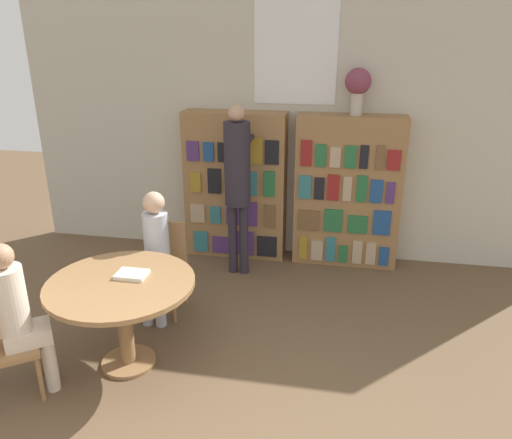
{
  "coord_description": "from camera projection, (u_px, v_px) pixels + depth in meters",
  "views": [
    {
      "loc": [
        0.61,
        -1.87,
        2.59
      ],
      "look_at": [
        -0.12,
        2.07,
        1.05
      ],
      "focal_mm": 35.0,
      "sensor_mm": 36.0,
      "label": 1
    }
  ],
  "objects": [
    {
      "name": "open_book_on_table",
      "position": [
        132.0,
        274.0,
        3.93
      ],
      "size": [
        0.24,
        0.18,
        0.03
      ],
      "color": "silver",
      "rests_on": "reading_table"
    },
    {
      "name": "reading_table",
      "position": [
        122.0,
        297.0,
        3.9
      ],
      "size": [
        1.15,
        1.15,
        0.76
      ],
      "color": "olive",
      "rests_on": "ground_plane"
    },
    {
      "name": "flower_vase",
      "position": [
        358.0,
        85.0,
        5.2
      ],
      "size": [
        0.27,
        0.27,
        0.49
      ],
      "color": "#B7AD9E",
      "rests_on": "bookshelf_right"
    },
    {
      "name": "librarian_standing",
      "position": [
        238.0,
        175.0,
        5.26
      ],
      "size": [
        0.28,
        0.55,
        1.87
      ],
      "color": "#28232D",
      "rests_on": "ground_plane"
    },
    {
      "name": "bookshelf_left",
      "position": [
        236.0,
        186.0,
        5.85
      ],
      "size": [
        1.18,
        0.34,
        1.72
      ],
      "color": "olive",
      "rests_on": "ground_plane"
    },
    {
      "name": "wall_back",
      "position": [
        294.0,
        130.0,
        5.68
      ],
      "size": [
        6.4,
        0.07,
        3.0
      ],
      "color": "beige",
      "rests_on": "ground_plane"
    },
    {
      "name": "seated_reader_right",
      "position": [
        18.0,
        312.0,
        3.58
      ],
      "size": [
        0.4,
        0.39,
        1.22
      ],
      "rotation": [
        0.0,
        0.0,
        -0.94
      ],
      "color": "beige",
      "rests_on": "ground_plane"
    },
    {
      "name": "seated_reader_left",
      "position": [
        155.0,
        250.0,
        4.55
      ],
      "size": [
        0.23,
        0.36,
        1.24
      ],
      "rotation": [
        0.0,
        0.0,
        -3.14
      ],
      "color": "#B2B7C6",
      "rests_on": "ground_plane"
    },
    {
      "name": "bookshelf_right",
      "position": [
        347.0,
        192.0,
        5.63
      ],
      "size": [
        1.18,
        0.34,
        1.72
      ],
      "color": "olive",
      "rests_on": "ground_plane"
    },
    {
      "name": "chair_left_side",
      "position": [
        164.0,
        263.0,
        4.79
      ],
      "size": [
        0.4,
        0.4,
        0.87
      ],
      "rotation": [
        0.0,
        0.0,
        -3.14
      ],
      "color": "olive",
      "rests_on": "ground_plane"
    }
  ]
}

